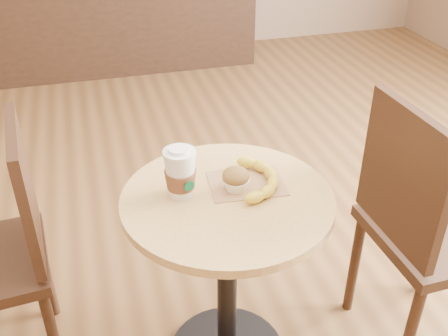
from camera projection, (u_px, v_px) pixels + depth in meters
name	position (u px, v px, depth m)	size (l,w,h in m)	color
cafe_table	(227.00, 252.00, 1.76)	(0.67, 0.67, 0.75)	black
chair_left	(0.00, 249.00, 1.76)	(0.46, 0.46, 0.96)	#321D11
chair_right	(424.00, 225.00, 1.82)	(0.46, 0.46, 1.01)	#321D11
service_counter	(121.00, 5.00, 4.40)	(2.30, 0.65, 1.04)	black
kraft_bag	(247.00, 184.00, 1.69)	(0.24, 0.18, 0.00)	#9F734C
coffee_cup	(180.00, 174.00, 1.60)	(0.10, 0.10, 0.17)	silver
muffin	(236.00, 179.00, 1.64)	(0.09, 0.09, 0.08)	white
banana	(258.00, 178.00, 1.68)	(0.16, 0.27, 0.04)	gold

